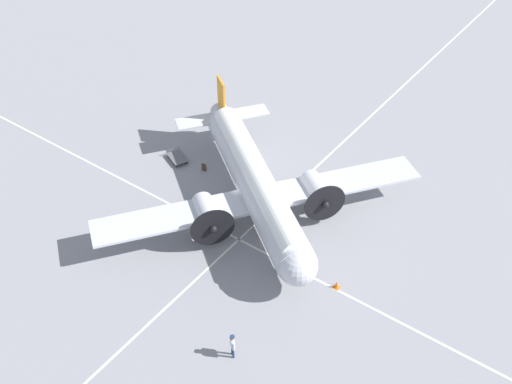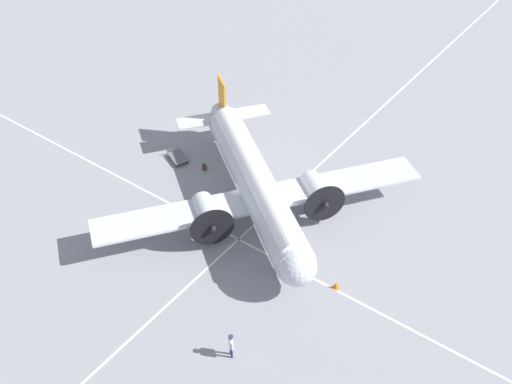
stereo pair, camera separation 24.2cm
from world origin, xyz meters
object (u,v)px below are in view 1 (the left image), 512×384
(airliner_main, at_px, (258,187))
(traffic_cone, at_px, (337,285))
(suitcase_near_door, at_px, (204,167))
(baggage_cart, at_px, (177,157))
(crew_foreground, at_px, (233,344))

(airliner_main, distance_m, traffic_cone, 9.11)
(airliner_main, bearing_deg, traffic_cone, 17.50)
(airliner_main, distance_m, suitcase_near_door, 7.09)
(airliner_main, height_order, baggage_cart, airliner_main)
(baggage_cart, bearing_deg, crew_foreground, -14.82)
(airliner_main, xyz_separation_m, suitcase_near_door, (6.50, -1.68, -2.28))
(crew_foreground, relative_size, suitcase_near_door, 2.76)
(crew_foreground, relative_size, baggage_cart, 0.82)
(crew_foreground, bearing_deg, suitcase_near_door, 169.97)
(crew_foreground, height_order, baggage_cart, crew_foreground)
(baggage_cart, distance_m, traffic_cone, 17.99)
(suitcase_near_door, bearing_deg, airliner_main, 165.52)
(suitcase_near_door, height_order, baggage_cart, suitcase_near_door)
(crew_foreground, distance_m, baggage_cart, 19.69)
(airliner_main, height_order, traffic_cone, airliner_main)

